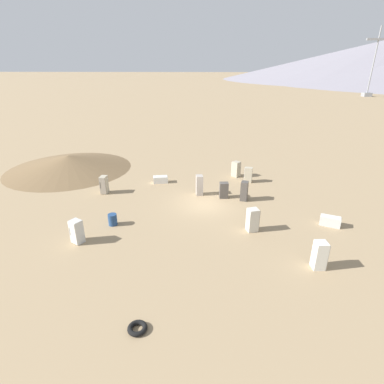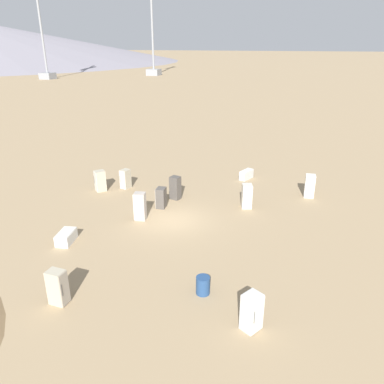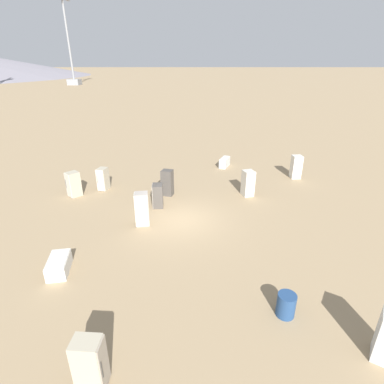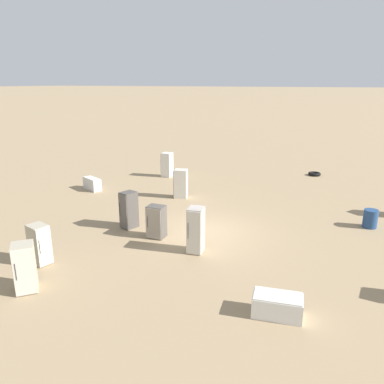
# 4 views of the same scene
# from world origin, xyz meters

# --- Properties ---
(ground_plane) EXTENTS (1000.00, 1000.00, 0.00)m
(ground_plane) POSITION_xyz_m (0.00, 0.00, 0.00)
(ground_plane) COLOR #9E8460
(power_pylon_0) EXTENTS (12.09, 4.14, 34.54)m
(power_pylon_0) POSITION_xyz_m (-104.06, -44.48, 10.74)
(power_pylon_0) COLOR gray
(power_pylon_0) RESTS_ON ground_plane
(discarded_fridge_0) EXTENTS (0.69, 0.81, 1.84)m
(discarded_fridge_0) POSITION_xyz_m (0.55, -2.05, 0.92)
(discarded_fridge_0) COLOR #A89E93
(discarded_fridge_0) RESTS_ON ground_plane
(discarded_fridge_1) EXTENTS (0.61, 0.81, 1.62)m
(discarded_fridge_1) POSITION_xyz_m (9.26, -1.99, 0.81)
(discarded_fridge_1) COLOR #B2A88E
(discarded_fridge_1) RESTS_ON ground_plane
(discarded_fridge_2) EXTENTS (1.51, 1.03, 0.77)m
(discarded_fridge_2) POSITION_xyz_m (-9.15, 3.20, 0.38)
(discarded_fridge_2) COLOR silver
(discarded_fridge_2) RESTS_ON ground_plane
(discarded_fridge_3) EXTENTS (1.54, 1.02, 0.66)m
(discarded_fridge_3) POSITION_xyz_m (4.52, -4.88, 0.33)
(discarded_fridge_3) COLOR white
(discarded_fridge_3) RESTS_ON ground_plane
(discarded_fridge_5) EXTENTS (0.79, 0.68, 1.43)m
(discarded_fridge_5) POSITION_xyz_m (-1.61, -1.48, 0.71)
(discarded_fridge_5) COLOR #4C4742
(discarded_fridge_5) RESTS_ON ground_plane
(discarded_fridge_6) EXTENTS (1.00, 0.99, 1.61)m
(discarded_fridge_6) POSITION_xyz_m (-3.16, -7.07, 0.81)
(discarded_fridge_6) COLOR #B2A88E
(discarded_fridge_6) RESTS_ON ground_plane
(discarded_fridge_7) EXTENTS (0.76, 0.73, 1.72)m
(discarded_fridge_7) POSITION_xyz_m (-6.62, 8.27, 0.86)
(discarded_fridge_7) COLOR silver
(discarded_fridge_7) RESTS_ON ground_plane
(discarded_fridge_8) EXTENTS (0.87, 0.73, 1.51)m
(discarded_fridge_8) POSITION_xyz_m (-4.24, -5.48, 0.76)
(discarded_fridge_8) COLOR #B2A88E
(discarded_fridge_8) RESTS_ON ground_plane
(discarded_fridge_9) EXTENTS (0.74, 0.84, 1.71)m
(discarded_fridge_9) POSITION_xyz_m (-3.35, -1.05, 0.86)
(discarded_fridge_9) COLOR #4C4742
(discarded_fridge_9) RESTS_ON ground_plane
(discarded_fridge_10) EXTENTS (0.91, 0.84, 1.68)m
(discarded_fridge_10) POSITION_xyz_m (-3.37, 4.16, 0.84)
(discarded_fridge_10) COLOR beige
(discarded_fridge_10) RESTS_ON ground_plane
(rusty_barrel) EXTENTS (0.64, 0.64, 0.86)m
(rusty_barrel) POSITION_xyz_m (6.76, 3.86, 0.43)
(rusty_barrel) COLOR navy
(rusty_barrel) RESTS_ON ground_plane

